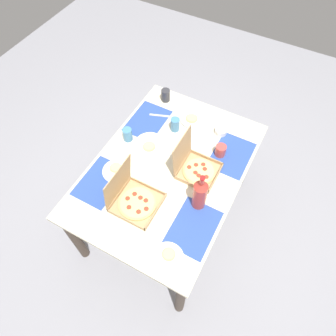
{
  "coord_description": "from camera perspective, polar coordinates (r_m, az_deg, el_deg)",
  "views": [
    {
      "loc": [
        -1.07,
        -0.57,
        2.57
      ],
      "look_at": [
        0.0,
        0.0,
        0.75
      ],
      "focal_mm": 33.2,
      "sensor_mm": 36.0,
      "label": 1
    }
  ],
  "objects": [
    {
      "name": "placemat_far_left",
      "position": [
        2.17,
        -12.25,
        -2.48
      ],
      "size": [
        0.36,
        0.26,
        0.0
      ],
      "primitive_type": "cube",
      "color": "#2D4C9E",
      "rests_on": "dining_table"
    },
    {
      "name": "cup_clear_right",
      "position": [
        2.31,
        -7.43,
        6.12
      ],
      "size": [
        0.07,
        0.07,
        0.11
      ],
      "primitive_type": "cylinder",
      "color": "teal",
      "rests_on": "dining_table"
    },
    {
      "name": "soda_bottle",
      "position": [
        1.93,
        5.86,
        -4.73
      ],
      "size": [
        0.09,
        0.09,
        0.32
      ],
      "color": "#B2382D",
      "rests_on": "dining_table"
    },
    {
      "name": "cup_clear_left",
      "position": [
        2.36,
        1.3,
        7.99
      ],
      "size": [
        0.07,
        0.07,
        0.11
      ],
      "primitive_type": "cylinder",
      "color": "teal",
      "rests_on": "dining_table"
    },
    {
      "name": "plate_near_left",
      "position": [
        2.47,
        4.82,
        9.14
      ],
      "size": [
        0.23,
        0.23,
        0.03
      ],
      "color": "white",
      "rests_on": "dining_table"
    },
    {
      "name": "cup_spare",
      "position": [
        2.58,
        -0.45,
        13.21
      ],
      "size": [
        0.07,
        0.07,
        0.1
      ],
      "primitive_type": "cylinder",
      "color": "#333338",
      "rests_on": "dining_table"
    },
    {
      "name": "knife_by_near_left",
      "position": [
        2.49,
        -1.0,
        9.55
      ],
      "size": [
        0.09,
        0.2,
        0.0
      ],
      "primitive_type": "cube",
      "rotation": [
        0.0,
        0.0,
        5.06
      ],
      "color": "#B7B7BC",
      "rests_on": "dining_table"
    },
    {
      "name": "plate_far_left",
      "position": [
        2.29,
        -3.39,
        4.27
      ],
      "size": [
        0.23,
        0.23,
        0.03
      ],
      "color": "white",
      "rests_on": "dining_table"
    },
    {
      "name": "pizza_box_corner_right",
      "position": [
        2.14,
        5.06,
        0.22
      ],
      "size": [
        0.26,
        0.28,
        0.29
      ],
      "color": "tan",
      "rests_on": "dining_table"
    },
    {
      "name": "pizza_box_corner_left",
      "position": [
        2.01,
        -6.41,
        -5.59
      ],
      "size": [
        0.28,
        0.29,
        0.32
      ],
      "color": "tan",
      "rests_on": "dining_table"
    },
    {
      "name": "cup_dark",
      "position": [
        2.25,
        9.63,
        3.2
      ],
      "size": [
        0.08,
        0.08,
        0.09
      ],
      "primitive_type": "cylinder",
      "color": "#BF4742",
      "rests_on": "dining_table"
    },
    {
      "name": "plate_near_right",
      "position": [
        2.19,
        -9.37,
        -0.51
      ],
      "size": [
        0.2,
        0.2,
        0.03
      ],
      "color": "white",
      "rests_on": "dining_table"
    },
    {
      "name": "condiment_bowl",
      "position": [
        2.39,
        9.7,
        6.72
      ],
      "size": [
        0.09,
        0.09,
        0.04
      ],
      "primitive_type": "cylinder",
      "color": "white",
      "rests_on": "dining_table"
    },
    {
      "name": "fork_by_near_right",
      "position": [
        2.08,
        -15.58,
        -7.87
      ],
      "size": [
        0.05,
        0.19,
        0.0
      ],
      "primitive_type": "cube",
      "rotation": [
        0.0,
        0.0,
        1.4
      ],
      "color": "#B7B7BC",
      "rests_on": "dining_table"
    },
    {
      "name": "placemat_far_right",
      "position": [
        2.46,
        -3.77,
        8.68
      ],
      "size": [
        0.36,
        0.26,
        0.0
      ],
      "primitive_type": "cube",
      "color": "#2D4C9E",
      "rests_on": "dining_table"
    },
    {
      "name": "ground_plane",
      "position": [
        2.84,
        -0.0,
        -8.47
      ],
      "size": [
        6.0,
        6.0,
        0.0
      ],
      "primitive_type": "plane",
      "color": "gray"
    },
    {
      "name": "placemat_near_right",
      "position": [
        2.29,
        11.58,
        2.36
      ],
      "size": [
        0.36,
        0.26,
        0.0
      ],
      "primitive_type": "cube",
      "color": "#2D4C9E",
      "rests_on": "dining_table"
    },
    {
      "name": "plate_far_right",
      "position": [
        1.89,
        -0.15,
        -16.22
      ],
      "size": [
        0.2,
        0.2,
        0.03
      ],
      "color": "white",
      "rests_on": "dining_table"
    },
    {
      "name": "placemat_near_left",
      "position": [
        1.97,
        4.73,
        -10.81
      ],
      "size": [
        0.36,
        0.26,
        0.0
      ],
      "primitive_type": "cube",
      "color": "#2D4C9E",
      "rests_on": "dining_table"
    },
    {
      "name": "dining_table",
      "position": [
        2.27,
        -0.0,
        -1.53
      ],
      "size": [
        1.41,
        1.0,
        0.75
      ],
      "color": "#3F3328",
      "rests_on": "ground_plane"
    }
  ]
}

